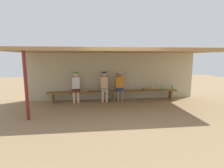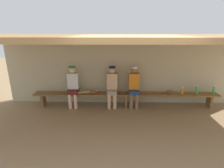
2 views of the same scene
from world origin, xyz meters
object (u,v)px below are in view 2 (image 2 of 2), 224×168
Objects in this scene: bench at (126,95)px; player_with_sunglasses at (134,85)px; player_middle at (73,85)px; baseball_glove_tan at (169,92)px; player_leftmost at (112,85)px; baseball_bat at (85,92)px; water_bottle_clear at (197,90)px; water_bottle_orange at (183,91)px; baseball_glove_dark_brown at (93,92)px; water_bottle_blue at (214,90)px.

bench is 0.44m from player_with_sunglasses.
baseball_glove_tan is at bearing 0.60° from player_middle.
player_leftmost is 1.70× the size of baseball_bat.
player_middle is (-1.27, 0.00, 0.00)m from player_leftmost.
baseball_glove_tan is at bearing 1.01° from player_leftmost.
baseball_glove_tan is at bearing 1.62° from player_with_sunglasses.
player_with_sunglasses reaches higher than water_bottle_clear.
water_bottle_orange is at bearing -16.98° from baseball_bat.
player_leftmost is 4.93× the size of water_bottle_clear.
baseball_glove_tan is (1.16, 0.03, -0.24)m from player_with_sunglasses.
player_with_sunglasses is at bearing 0.80° from bench.
baseball_glove_dark_brown is at bearing -179.73° from water_bottle_clear.
bench is 2.29m from water_bottle_clear.
baseball_glove_dark_brown is at bearing -177.86° from player_leftmost.
player_with_sunglasses is (1.97, 0.00, 0.00)m from player_middle.
baseball_glove_tan is at bearing 177.33° from water_bottle_clear.
player_middle is at bearing 179.88° from bench.
baseball_glove_tan is (-0.87, 0.04, -0.09)m from water_bottle_clear.
player_leftmost is at bearing 0.00° from player_middle.
baseball_bat is (-4.15, 0.01, -0.10)m from water_bottle_blue.
player_middle is at bearing 179.88° from water_bottle_blue.
baseball_glove_dark_brown is 0.30× the size of baseball_bat.
baseball_glove_tan is 1.00× the size of baseball_glove_dark_brown.
water_bottle_blue reaches higher than baseball_glove_dark_brown.
water_bottle_blue reaches higher than baseball_bat.
baseball_bat is (0.39, -0.00, -0.25)m from player_middle.
player_leftmost reaches higher than water_bottle_blue.
baseball_glove_dark_brown is at bearing -179.80° from water_bottle_blue.
baseball_glove_tan is 2.48m from baseball_glove_dark_brown.
bench is at bearing 179.88° from water_bottle_blue.
bench is at bearing 179.25° from water_bottle_orange.
water_bottle_clear is 0.54m from water_bottle_blue.
player_with_sunglasses is (0.71, 0.00, 0.00)m from player_leftmost.
player_middle is at bearing 162.92° from baseball_bat.
player_leftmost is at bearing 179.84° from water_bottle_clear.
player_with_sunglasses is at bearing -16.42° from baseball_bat.
bench is at bearing -133.97° from baseball_glove_dark_brown.
player_leftmost is at bearing 179.83° from water_bottle_blue.
player_leftmost reaches higher than water_bottle_orange.
player_with_sunglasses is 2.03m from water_bottle_clear.
water_bottle_orange is (2.27, -0.03, -0.18)m from player_leftmost.
player_leftmost is 0.71m from player_with_sunglasses.
player_middle is 5.60× the size of baseball_glove_dark_brown.
bench is 26.04× the size of water_bottle_orange.
player_leftmost reaches higher than bench.
water_bottle_blue is 1.40m from baseball_glove_tan.
player_with_sunglasses is at bearing 0.00° from player_middle.
player_middle is at bearing 180.00° from player_with_sunglasses.
bench is 22.01× the size of water_bottle_clear.
player_middle is at bearing 179.89° from water_bottle_clear.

